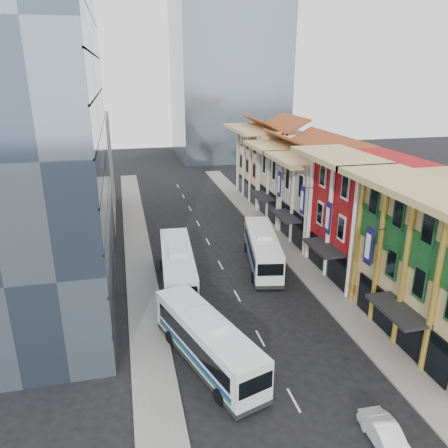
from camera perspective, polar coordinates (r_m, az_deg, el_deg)
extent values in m
plane|color=black|center=(29.62, 9.87, -22.97)|extent=(200.00, 200.00, 0.00)
cube|color=slate|center=(49.65, 9.18, -4.29)|extent=(3.00, 90.00, 0.15)
cube|color=slate|center=(46.29, -10.83, -6.22)|extent=(3.00, 90.00, 0.15)
cube|color=#A71215|center=(45.83, 18.32, 0.84)|extent=(8.00, 10.00, 12.00)
cube|color=beige|center=(54.03, 13.09, 2.98)|extent=(8.00, 9.00, 10.00)
cube|color=beige|center=(61.92, 9.48, 5.30)|extent=(8.00, 9.00, 10.00)
cube|color=beige|center=(71.36, 6.29, 7.73)|extent=(8.00, 12.00, 11.00)
cube|color=#43536A|center=(39.86, -24.49, 10.76)|extent=(12.00, 26.00, 30.00)
cube|color=gray|center=(63.50, -19.00, 6.72)|extent=(10.00, 18.00, 14.00)
imported|color=silver|center=(28.37, 20.44, -24.58)|extent=(1.50, 4.09, 1.34)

